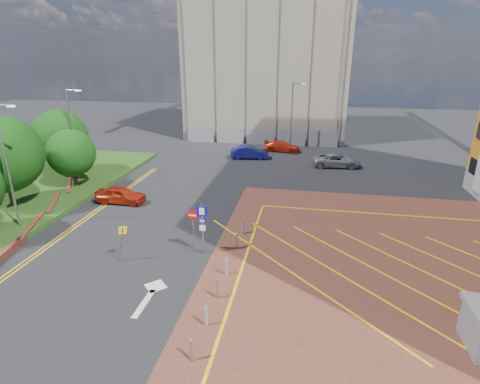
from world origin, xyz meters
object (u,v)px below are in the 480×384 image
(lamp_back, at_px, (292,114))
(sign_cluster, at_px, (199,224))
(car_blue_back, at_px, (249,152))
(car_red_left, at_px, (121,195))
(car_silver_back, at_px, (336,160))
(tree_b, at_px, (2,155))
(tree_c, at_px, (71,153))
(tree_d, at_px, (60,137))
(lamp_left_near, at_px, (7,162))
(warning_sign, at_px, (122,239))
(lamp_left_far, at_px, (73,131))
(car_red_back, at_px, (282,146))

(lamp_back, xyz_separation_m, sign_cluster, (-3.78, -27.02, -2.41))
(sign_cluster, bearing_deg, car_blue_back, 91.43)
(car_red_left, height_order, car_silver_back, car_silver_back)
(lamp_back, bearing_deg, car_silver_back, -53.53)
(tree_b, bearing_deg, tree_c, 68.20)
(tree_b, height_order, tree_d, tree_b)
(sign_cluster, distance_m, car_blue_back, 21.81)
(tree_d, bearing_deg, lamp_back, 36.09)
(tree_b, bearing_deg, tree_d, 97.13)
(lamp_left_near, height_order, sign_cluster, lamp_left_near)
(car_silver_back, bearing_deg, car_red_left, 122.38)
(car_red_left, height_order, car_blue_back, car_blue_back)
(warning_sign, bearing_deg, sign_cluster, 22.79)
(lamp_left_far, xyz_separation_m, car_blue_back, (14.17, 10.75, -3.96))
(tree_d, distance_m, car_red_back, 24.14)
(warning_sign, bearing_deg, car_silver_back, 59.56)
(tree_b, distance_m, car_red_left, 8.64)
(car_blue_back, distance_m, car_silver_back, 9.54)
(tree_b, height_order, lamp_left_near, lamp_left_near)
(tree_d, height_order, warning_sign, tree_d)
(car_red_back, bearing_deg, tree_d, 134.13)
(car_red_left, xyz_separation_m, car_blue_back, (7.84, 15.10, 0.03))
(tree_b, xyz_separation_m, tree_c, (2.00, 5.00, -1.04))
(sign_cluster, bearing_deg, tree_c, 146.84)
(tree_c, distance_m, sign_cluster, 16.53)
(car_red_back, bearing_deg, car_blue_back, 148.92)
(tree_d, distance_m, warning_sign, 18.92)
(tree_b, distance_m, car_blue_back, 23.67)
(sign_cluster, bearing_deg, car_red_back, 83.77)
(lamp_back, height_order, car_red_left, lamp_back)
(tree_c, xyz_separation_m, tree_d, (-3.00, 3.00, 0.68))
(tree_c, height_order, tree_d, tree_d)
(tree_b, relative_size, lamp_back, 0.84)
(lamp_back, bearing_deg, lamp_left_far, -139.14)
(car_red_back, height_order, car_silver_back, car_silver_back)
(car_silver_back, bearing_deg, lamp_left_far, 105.52)
(tree_c, xyz_separation_m, lamp_left_near, (1.08, -8.00, 1.47))
(sign_cluster, height_order, car_blue_back, sign_cluster)
(sign_cluster, xyz_separation_m, car_blue_back, (-0.54, 21.76, -1.26))
(lamp_back, height_order, sign_cluster, lamp_back)
(tree_d, xyz_separation_m, car_silver_back, (25.65, 8.14, -3.19))
(tree_d, distance_m, car_blue_back, 19.21)
(car_blue_back, bearing_deg, car_red_back, -48.07)
(tree_b, relative_size, car_silver_back, 1.38)
(tree_d, height_order, car_blue_back, tree_d)
(tree_c, xyz_separation_m, car_red_left, (5.41, -2.35, -2.52))
(tree_d, relative_size, car_blue_back, 1.44)
(warning_sign, bearing_deg, tree_b, 154.36)
(lamp_left_far, height_order, warning_sign, lamp_left_far)
(lamp_left_far, bearing_deg, car_blue_back, 37.18)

